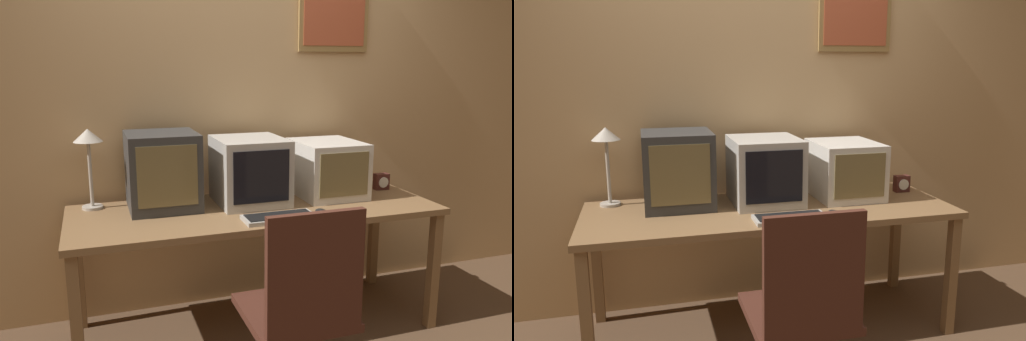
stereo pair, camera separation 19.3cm
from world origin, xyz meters
TOP-DOWN VIEW (x-y plane):
  - wall_back at (0.01, 1.20)m, footprint 8.00×0.08m
  - desk at (0.00, 0.73)m, footprint 2.11×0.76m
  - monitor_left at (-0.51, 0.90)m, footprint 0.39×0.41m
  - monitor_center at (0.00, 0.85)m, footprint 0.40×0.45m
  - monitor_right at (0.51, 0.85)m, footprint 0.38×0.46m
  - keyboard_main at (0.04, 0.47)m, footprint 0.39×0.16m
  - mouse_near_keyboard at (0.30, 0.47)m, footprint 0.06×0.10m
  - desk_clock at (0.92, 0.87)m, footprint 0.10×0.06m
  - desk_lamp at (-0.90, 1.00)m, footprint 0.16×0.16m
  - office_chair at (-0.05, -0.05)m, footprint 0.49×0.49m

SIDE VIEW (x-z plane):
  - office_chair at x=-0.05m, z-range -0.07..0.93m
  - desk at x=0.00m, z-range 0.31..1.07m
  - keyboard_main at x=0.04m, z-range 0.76..0.78m
  - mouse_near_keyboard at x=0.30m, z-range 0.76..0.79m
  - desk_clock at x=0.92m, z-range 0.76..0.87m
  - monitor_right at x=0.51m, z-range 0.76..1.10m
  - monitor_center at x=0.00m, z-range 0.76..1.15m
  - monitor_left at x=-0.51m, z-range 0.76..1.20m
  - desk_lamp at x=-0.90m, z-range 0.90..1.36m
  - wall_back at x=0.01m, z-range 0.01..2.61m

